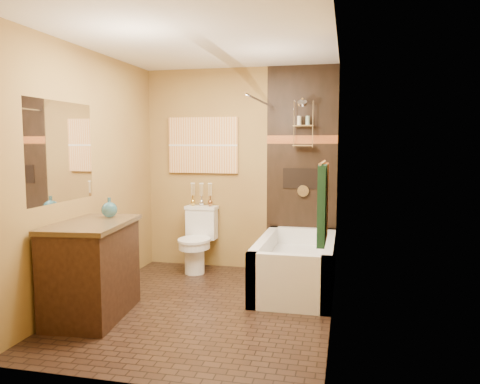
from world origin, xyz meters
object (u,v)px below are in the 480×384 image
(bathtub, at_px, (296,269))
(vanity, at_px, (92,269))
(toilet, at_px, (197,239))
(sunset_painting, at_px, (203,145))

(bathtub, xyz_separation_m, vanity, (-1.72, -1.21, 0.22))
(bathtub, xyz_separation_m, toilet, (-1.27, 0.46, 0.18))
(sunset_painting, bearing_deg, vanity, -103.29)
(bathtub, bearing_deg, vanity, -144.90)
(toilet, bearing_deg, bathtub, -17.93)
(sunset_painting, distance_m, toilet, 1.18)
(bathtub, relative_size, toilet, 1.91)
(sunset_painting, bearing_deg, toilet, -90.00)
(vanity, bearing_deg, sunset_painting, 70.57)
(sunset_painting, relative_size, toilet, 1.14)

